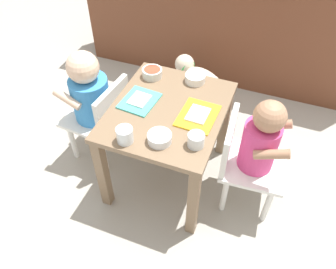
{
  "coord_description": "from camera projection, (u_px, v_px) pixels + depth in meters",
  "views": [
    {
      "loc": [
        0.41,
        -1.06,
        1.46
      ],
      "look_at": [
        0.0,
        0.0,
        0.3
      ],
      "focal_mm": 36.28,
      "sensor_mm": 36.0,
      "label": 1
    }
  ],
  "objects": [
    {
      "name": "food_tray_right",
      "position": [
        198.0,
        115.0,
        1.47
      ],
      "size": [
        0.16,
        0.2,
        0.02
      ],
      "color": "gold",
      "rests_on": "dining_table"
    },
    {
      "name": "food_tray_left",
      "position": [
        140.0,
        100.0,
        1.54
      ],
      "size": [
        0.16,
        0.19,
        0.02
      ],
      "color": "#4CC6BC",
      "rests_on": "dining_table"
    },
    {
      "name": "kitchen_cabinet_back",
      "position": [
        226.0,
        13.0,
        2.21
      ],
      "size": [
        1.87,
        0.34,
        0.87
      ],
      "primitive_type": "cube",
      "color": "brown",
      "rests_on": "ground"
    },
    {
      "name": "veggie_bowl_near",
      "position": [
        160.0,
        138.0,
        1.35
      ],
      "size": [
        0.1,
        0.1,
        0.04
      ],
      "color": "white",
      "rests_on": "dining_table"
    },
    {
      "name": "seated_child_left",
      "position": [
        92.0,
        96.0,
        1.67
      ],
      "size": [
        0.3,
        0.3,
        0.64
      ],
      "color": "white",
      "rests_on": "ground"
    },
    {
      "name": "seated_child_right",
      "position": [
        256.0,
        145.0,
        1.46
      ],
      "size": [
        0.3,
        0.3,
        0.63
      ],
      "color": "white",
      "rests_on": "ground"
    },
    {
      "name": "cereal_bowl_right_side",
      "position": [
        152.0,
        73.0,
        1.66
      ],
      "size": [
        0.1,
        0.1,
        0.04
      ],
      "color": "silver",
      "rests_on": "dining_table"
    },
    {
      "name": "water_cup_left",
      "position": [
        125.0,
        136.0,
        1.35
      ],
      "size": [
        0.07,
        0.07,
        0.07
      ],
      "color": "white",
      "rests_on": "dining_table"
    },
    {
      "name": "dog",
      "position": [
        201.0,
        82.0,
        2.06
      ],
      "size": [
        0.42,
        0.32,
        0.32
      ],
      "color": "beige",
      "rests_on": "ground"
    },
    {
      "name": "dining_table",
      "position": [
        168.0,
        123.0,
        1.56
      ],
      "size": [
        0.5,
        0.6,
        0.47
      ],
      "color": "#7A6047",
      "rests_on": "ground"
    },
    {
      "name": "ground_plane",
      "position": [
        168.0,
        174.0,
        1.84
      ],
      "size": [
        7.0,
        7.0,
        0.0
      ],
      "primitive_type": "plane",
      "color": "#9E998E"
    },
    {
      "name": "cereal_bowl_left_side",
      "position": [
        195.0,
        78.0,
        1.63
      ],
      "size": [
        0.1,
        0.1,
        0.04
      ],
      "color": "white",
      "rests_on": "dining_table"
    },
    {
      "name": "water_cup_right",
      "position": [
        196.0,
        141.0,
        1.33
      ],
      "size": [
        0.07,
        0.07,
        0.06
      ],
      "color": "white",
      "rests_on": "dining_table"
    }
  ]
}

